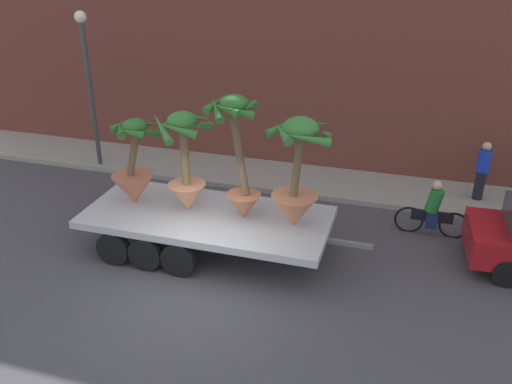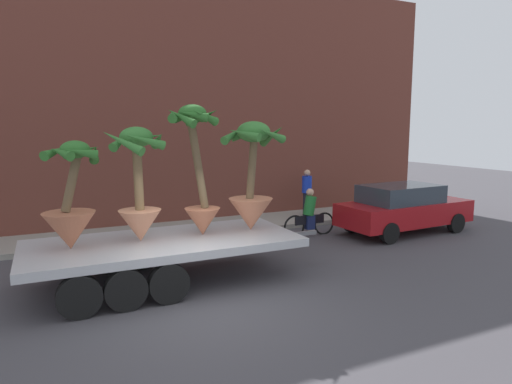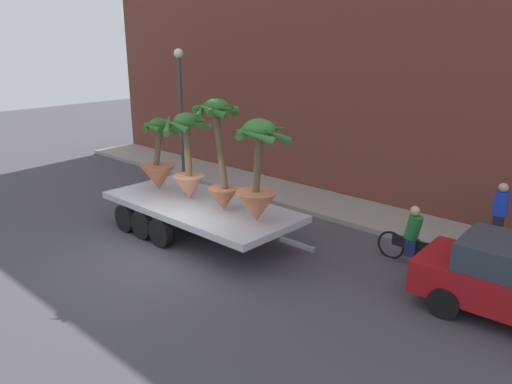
# 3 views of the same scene
# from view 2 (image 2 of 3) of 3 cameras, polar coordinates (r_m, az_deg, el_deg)

# --- Properties ---
(ground_plane) EXTENTS (60.00, 60.00, 0.00)m
(ground_plane) POSITION_cam_2_polar(r_m,az_deg,el_deg) (9.07, -6.51, -13.97)
(ground_plane) COLOR #423F44
(sidewalk) EXTENTS (24.00, 2.20, 0.15)m
(sidewalk) POSITION_cam_2_polar(r_m,az_deg,el_deg) (14.70, -14.25, -5.15)
(sidewalk) COLOR gray
(sidewalk) RESTS_ON ground
(building_facade) EXTENTS (24.00, 1.20, 8.60)m
(building_facade) POSITION_cam_2_polar(r_m,az_deg,el_deg) (16.01, -16.01, 11.11)
(building_facade) COLOR brown
(building_facade) RESTS_ON ground
(flatbed_trailer) EXTENTS (6.84, 2.63, 0.98)m
(flatbed_trailer) POSITION_cam_2_polar(r_m,az_deg,el_deg) (10.10, -12.81, -7.16)
(flatbed_trailer) COLOR #B7BABF
(flatbed_trailer) RESTS_ON ground
(potted_palm_rear) EXTENTS (1.30, 1.25, 2.93)m
(potted_palm_rear) POSITION_cam_2_polar(r_m,az_deg,el_deg) (10.13, -7.38, 2.56)
(potted_palm_rear) COLOR #B26647
(potted_palm_rear) RESTS_ON flatbed_trailer
(potted_palm_middle) EXTENTS (1.42, 1.46, 2.45)m
(potted_palm_middle) POSITION_cam_2_polar(r_m,az_deg,el_deg) (9.84, -14.60, 0.24)
(potted_palm_middle) COLOR tan
(potted_palm_middle) RESTS_ON flatbed_trailer
(potted_palm_front) EXTENTS (1.23, 1.15, 2.18)m
(potted_palm_front) POSITION_cam_2_polar(r_m,az_deg,el_deg) (9.73, -22.38, -2.15)
(potted_palm_front) COLOR #B26647
(potted_palm_front) RESTS_ON flatbed_trailer
(potted_palm_extra) EXTENTS (1.53, 1.57, 2.57)m
(potted_palm_extra) POSITION_cam_2_polar(r_m,az_deg,el_deg) (10.64, -0.53, 1.04)
(potted_palm_extra) COLOR #C17251
(potted_palm_extra) RESTS_ON flatbed_trailer
(cyclist) EXTENTS (1.84, 0.34, 1.54)m
(cyclist) POSITION_cam_2_polar(r_m,az_deg,el_deg) (14.28, 6.81, -2.91)
(cyclist) COLOR black
(cyclist) RESTS_ON ground
(parked_car) EXTENTS (4.61, 2.04, 1.58)m
(parked_car) POSITION_cam_2_polar(r_m,az_deg,el_deg) (15.31, 18.18, -1.91)
(parked_car) COLOR maroon
(parked_car) RESTS_ON ground
(pedestrian_near_gate) EXTENTS (0.36, 0.36, 1.71)m
(pedestrian_near_gate) POSITION_cam_2_polar(r_m,az_deg,el_deg) (16.75, 6.45, 0.05)
(pedestrian_near_gate) COLOR black
(pedestrian_near_gate) RESTS_ON sidewalk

